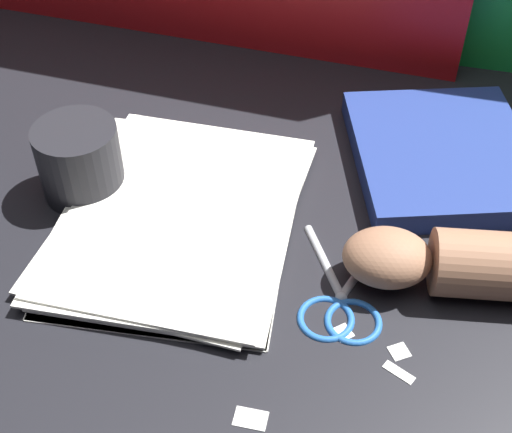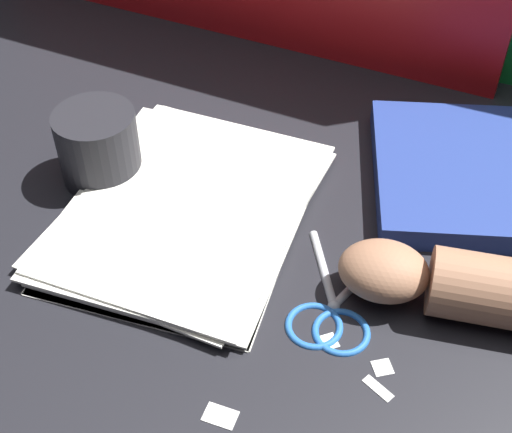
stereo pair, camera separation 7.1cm
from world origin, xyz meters
name	(u,v)px [view 2 (the right image)]	position (x,y,z in m)	size (l,w,h in m)	color
ground_plane	(258,263)	(0.00, 0.00, 0.00)	(6.00, 6.00, 0.00)	black
paper_stack	(187,210)	(-0.10, 0.04, 0.01)	(0.27, 0.33, 0.02)	white
book_closed	(464,172)	(0.19, 0.20, 0.01)	(0.26, 0.28, 0.03)	navy
scissors	(332,310)	(0.09, -0.04, 0.00)	(0.10, 0.16, 0.01)	silver
hand_forearm	(504,293)	(0.24, 0.01, 0.03)	(0.31, 0.10, 0.07)	#A87556
paper_scrap_near	(328,342)	(0.10, -0.07, 0.00)	(0.02, 0.02, 0.00)	white
paper_scrap_mid	(220,416)	(0.03, -0.18, 0.00)	(0.03, 0.02, 0.00)	white
paper_scrap_far	(378,388)	(0.15, -0.11, 0.00)	(0.03, 0.02, 0.00)	white
paper_scrap_side	(382,367)	(0.15, -0.09, 0.00)	(0.02, 0.02, 0.00)	white
mug	(98,146)	(-0.22, 0.07, 0.04)	(0.09, 0.09, 0.09)	#232328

